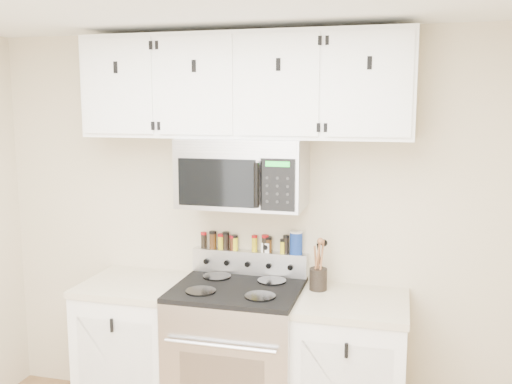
{
  "coord_description": "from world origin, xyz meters",
  "views": [
    {
      "loc": [
        0.95,
        -1.76,
        2.04
      ],
      "look_at": [
        0.11,
        1.45,
        1.53
      ],
      "focal_mm": 40.0,
      "sensor_mm": 36.0,
      "label": 1
    }
  ],
  "objects_px": {
    "range": "(238,359)",
    "utensil_crock": "(318,277)",
    "microwave": "(243,173)",
    "salt_canister": "(296,243)"
  },
  "relations": [
    {
      "from": "range",
      "to": "microwave",
      "type": "distance_m",
      "value": 1.15
    },
    {
      "from": "range",
      "to": "utensil_crock",
      "type": "distance_m",
      "value": 0.71
    },
    {
      "from": "range",
      "to": "salt_canister",
      "type": "xyz_separation_m",
      "value": [
        0.31,
        0.28,
        0.69
      ]
    },
    {
      "from": "range",
      "to": "microwave",
      "type": "height_order",
      "value": "microwave"
    },
    {
      "from": "utensil_crock",
      "to": "salt_canister",
      "type": "height_order",
      "value": "salt_canister"
    },
    {
      "from": "range",
      "to": "salt_canister",
      "type": "bearing_deg",
      "value": 42.69
    },
    {
      "from": "range",
      "to": "utensil_crock",
      "type": "xyz_separation_m",
      "value": [
        0.47,
        0.15,
        0.51
      ]
    },
    {
      "from": "microwave",
      "to": "salt_canister",
      "type": "distance_m",
      "value": 0.57
    },
    {
      "from": "utensil_crock",
      "to": "salt_canister",
      "type": "xyz_separation_m",
      "value": [
        -0.16,
        0.13,
        0.18
      ]
    },
    {
      "from": "utensil_crock",
      "to": "salt_canister",
      "type": "bearing_deg",
      "value": 141.22
    }
  ]
}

